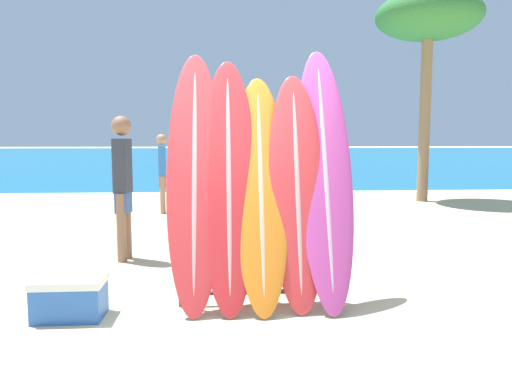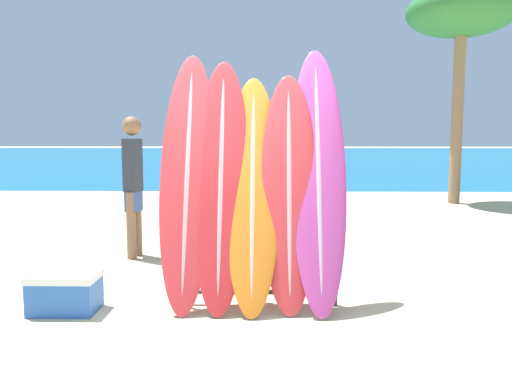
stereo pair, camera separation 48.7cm
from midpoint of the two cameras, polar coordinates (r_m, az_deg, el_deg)
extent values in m
plane|color=#CCB789|center=(4.29, 0.37, -14.49)|extent=(160.00, 160.00, 0.00)
cube|color=#146693|center=(43.34, 1.20, 4.24)|extent=(120.00, 60.00, 0.00)
cube|color=white|center=(13.70, 1.01, -0.10)|extent=(120.00, 0.60, 0.01)
cylinder|color=#47474C|center=(4.57, -6.50, -7.16)|extent=(0.04, 0.04, 0.93)
cylinder|color=#47474C|center=(4.61, 12.16, -7.14)|extent=(0.04, 0.04, 0.93)
cylinder|color=#47474C|center=(4.45, 2.90, -1.71)|extent=(1.52, 0.04, 0.04)
cylinder|color=#47474C|center=(4.63, 2.85, -11.39)|extent=(1.52, 0.04, 0.04)
ellipsoid|color=red|center=(4.51, -4.79, 1.62)|extent=(0.50, 0.91, 2.32)
ellipsoid|color=#D59E9F|center=(4.51, -4.79, 1.62)|extent=(0.09, 0.89, 2.23)
ellipsoid|color=red|center=(4.48, -0.92, 1.21)|extent=(0.50, 0.91, 2.26)
ellipsoid|color=#D19A9C|center=(4.48, -0.92, 1.21)|extent=(0.09, 0.88, 2.17)
ellipsoid|color=orange|center=(4.46, 2.74, 0.17)|extent=(0.50, 0.92, 2.10)
ellipsoid|color=beige|center=(4.46, 2.74, 0.17)|extent=(0.09, 0.89, 2.02)
ellipsoid|color=red|center=(4.46, 6.93, 0.22)|extent=(0.51, 0.77, 2.11)
ellipsoid|color=#D59E9F|center=(4.46, 6.93, 0.22)|extent=(0.09, 0.75, 2.03)
ellipsoid|color=#B23D8E|center=(4.54, 10.19, 1.94)|extent=(0.50, 1.02, 2.37)
ellipsoid|color=#CAA1BE|center=(4.54, 10.19, 1.94)|extent=(0.09, 0.99, 2.28)
cylinder|color=#A87A5B|center=(12.53, -4.62, 0.98)|extent=(0.10, 0.10, 0.75)
cylinder|color=#A87A5B|center=(12.64, -4.07, 1.03)|extent=(0.10, 0.10, 0.75)
cube|color=#282D38|center=(12.56, -4.35, 2.20)|extent=(0.24, 0.25, 0.23)
cube|color=#3370BC|center=(12.54, -4.37, 4.06)|extent=(0.26, 0.27, 0.59)
sphere|color=#A87A5B|center=(12.53, -4.38, 6.04)|extent=(0.21, 0.21, 0.21)
cylinder|color=#A87A5B|center=(10.33, -6.64, -0.15)|extent=(0.10, 0.10, 0.75)
cylinder|color=#A87A5B|center=(10.17, -6.65, -0.25)|extent=(0.10, 0.10, 0.75)
cube|color=#CC4C3D|center=(10.23, -6.67, 1.27)|extent=(0.16, 0.23, 0.23)
cube|color=#3370BC|center=(10.20, -6.69, 3.56)|extent=(0.18, 0.25, 0.59)
sphere|color=#A87A5B|center=(10.19, -6.73, 6.00)|extent=(0.21, 0.21, 0.21)
cylinder|color=#846047|center=(6.55, -11.37, -3.52)|extent=(0.12, 0.12, 0.85)
cylinder|color=#846047|center=(6.38, -11.97, -3.79)|extent=(0.12, 0.12, 0.85)
cube|color=#385693|center=(6.43, -11.73, -1.05)|extent=(0.18, 0.26, 0.25)
cube|color=#2D333D|center=(6.38, -11.82, 3.02)|extent=(0.20, 0.28, 0.66)
sphere|color=#846047|center=(6.38, -11.92, 7.40)|extent=(0.24, 0.24, 0.24)
cylinder|color=#896B4C|center=(12.47, 23.07, 7.71)|extent=(0.26, 0.26, 3.89)
ellipsoid|color=#2D7033|center=(12.77, 23.55, 18.40)|extent=(2.43, 2.43, 1.10)
cube|color=#2D60B7|center=(4.67, -18.18, -11.23)|extent=(0.56, 0.37, 0.29)
cube|color=white|center=(4.62, -18.25, -9.17)|extent=(0.58, 0.39, 0.06)
camera|label=1|loc=(0.24, -87.34, 0.29)|focal=35.00mm
camera|label=2|loc=(0.24, 92.66, -0.29)|focal=35.00mm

